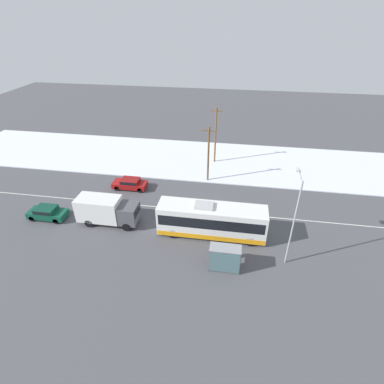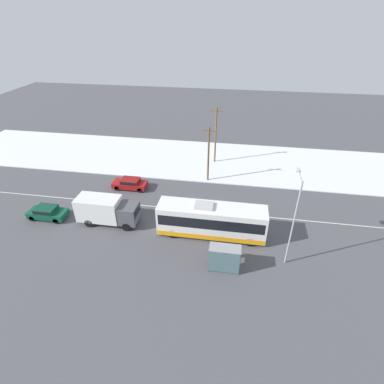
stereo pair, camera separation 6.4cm
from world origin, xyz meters
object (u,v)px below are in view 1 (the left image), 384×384
object	(u,v)px
sedan_car	(130,183)
utility_pole_roadside	(208,154)
box_truck	(106,210)
utility_pole_snowlot	(216,135)
bus_shelter	(225,256)
parked_car_near_truck	(47,212)
pedestrian_at_stop	(226,251)
streetlamp	(295,212)
city_bus	(212,220)

from	to	relation	value
sedan_car	utility_pole_roadside	distance (m)	10.56
box_truck	utility_pole_snowlot	size ratio (longest dim) A/B	0.78
utility_pole_roadside	bus_shelter	bearing A→B (deg)	-78.33
parked_car_near_truck	pedestrian_at_stop	world-z (taller)	pedestrian_at_stop
streetlamp	bus_shelter	bearing A→B (deg)	-156.19
pedestrian_at_stop	utility_pole_snowlot	xyz separation A→B (m)	(-2.95, 20.07, 3.24)
box_truck	sedan_car	xyz separation A→B (m)	(-0.03, 7.16, -0.90)
pedestrian_at_stop	sedan_car	bearing A→B (deg)	139.71
bus_shelter	utility_pole_snowlot	distance (m)	21.74
box_truck	utility_pole_snowlot	world-z (taller)	utility_pole_snowlot
pedestrian_at_stop	utility_pole_roadside	size ratio (longest dim) A/B	0.23
sedan_car	bus_shelter	distance (m)	17.56
bus_shelter	utility_pole_roadside	distance (m)	16.18
box_truck	city_bus	bearing A→B (deg)	-0.97
utility_pole_roadside	pedestrian_at_stop	bearing A→B (deg)	-77.05
box_truck	pedestrian_at_stop	distance (m)	13.23
streetlamp	utility_pole_roadside	bearing A→B (deg)	122.87
city_bus	bus_shelter	distance (m)	5.04
city_bus	sedan_car	world-z (taller)	city_bus
parked_car_near_truck	utility_pole_snowlot	bearing A→B (deg)	45.37
sedan_car	utility_pole_roadside	xyz separation A→B (m)	(9.43, 3.58, 3.14)
city_bus	streetlamp	bearing A→B (deg)	-18.95
sedan_car	parked_car_near_truck	size ratio (longest dim) A/B	1.05
bus_shelter	streetlamp	world-z (taller)	streetlamp
pedestrian_at_stop	box_truck	bearing A→B (deg)	164.02
box_truck	utility_pole_roadside	xyz separation A→B (m)	(9.40, 10.74, 2.24)
streetlamp	utility_pole_snowlot	world-z (taller)	streetlamp
utility_pole_snowlot	bus_shelter	bearing A→B (deg)	-82.33
parked_car_near_truck	bus_shelter	distance (m)	19.98
box_truck	pedestrian_at_stop	bearing A→B (deg)	-15.98
parked_car_near_truck	pedestrian_at_stop	distance (m)	19.75
utility_pole_roadside	utility_pole_snowlot	size ratio (longest dim) A/B	0.91
city_bus	pedestrian_at_stop	xyz separation A→B (m)	(1.69, -3.45, -0.69)
utility_pole_snowlot	box_truck	bearing A→B (deg)	-120.69
sedan_car	utility_pole_snowlot	xyz separation A→B (m)	(9.79, 9.28, 3.53)
sedan_car	utility_pole_snowlot	distance (m)	13.94
sedan_car	utility_pole_snowlot	world-z (taller)	utility_pole_snowlot
box_truck	parked_car_near_truck	bearing A→B (deg)	-177.46
pedestrian_at_stop	utility_pole_snowlot	distance (m)	20.54
pedestrian_at_stop	streetlamp	world-z (taller)	streetlamp
city_bus	pedestrian_at_stop	distance (m)	3.90
sedan_car	bus_shelter	bearing A→B (deg)	136.28
box_truck	utility_pole_snowlot	xyz separation A→B (m)	(9.76, 16.43, 2.63)
utility_pole_snowlot	streetlamp	bearing A→B (deg)	-66.55
box_truck	bus_shelter	size ratio (longest dim) A/B	2.38
utility_pole_roadside	sedan_car	bearing A→B (deg)	-159.21
parked_car_near_truck	utility_pole_snowlot	distance (m)	23.78
streetlamp	utility_pole_roadside	size ratio (longest dim) A/B	1.14
sedan_car	pedestrian_at_stop	world-z (taller)	pedestrian_at_stop
city_bus	bus_shelter	xyz separation A→B (m)	(1.63, -4.77, -0.04)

